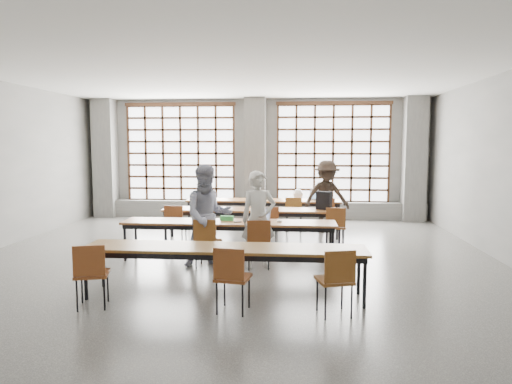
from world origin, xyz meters
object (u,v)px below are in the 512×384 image
(green_box, at_px, (227,218))
(plastic_bag, at_px, (298,194))
(chair_back_mid, at_px, (294,211))
(student_back, at_px, (327,196))
(chair_near_right, at_px, (337,275))
(laptop_front, at_px, (260,218))
(laptop_back, at_px, (316,197))
(desk_row_b, at_px, (252,212))
(student_male, at_px, (258,220))
(desk_row_a, at_px, (264,202))
(chair_mid_centre, at_px, (269,222))
(student_female, at_px, (208,216))
(chair_back_right, at_px, (326,211))
(mouse, at_px, (279,221))
(chair_near_left, at_px, (91,269))
(chair_mid_right, at_px, (335,223))
(phone, at_px, (238,222))
(desk_row_c, at_px, (229,225))
(red_pouch, at_px, (92,270))
(chair_back_left, at_px, (207,210))
(desk_row_d, at_px, (224,251))
(chair_mid_left, at_px, (175,221))
(backpack, at_px, (324,201))
(chair_front_right, at_px, (258,239))
(chair_near_mid, at_px, (231,273))
(chair_front_left, at_px, (207,238))

(green_box, bearing_deg, plastic_bag, 68.11)
(chair_back_mid, height_order, student_back, student_back)
(chair_near_right, xyz_separation_m, student_back, (0.24, 5.66, 0.35))
(laptop_front, height_order, laptop_back, same)
(desk_row_b, relative_size, chair_near_right, 4.55)
(student_male, bearing_deg, desk_row_a, 73.38)
(chair_mid_centre, xyz_separation_m, student_female, (-0.98, -1.56, 0.37))
(chair_back_right, height_order, mouse, chair_back_right)
(student_female, bearing_deg, chair_near_left, -137.08)
(chair_mid_right, bearing_deg, chair_mid_centre, 179.97)
(chair_mid_right, distance_m, student_male, 2.17)
(student_back, relative_size, laptop_back, 4.20)
(phone, bearing_deg, desk_row_c, 150.95)
(plastic_bag, bearing_deg, red_pouch, -114.20)
(chair_near_left, relative_size, mouse, 8.98)
(red_pouch, bearing_deg, chair_mid_right, 46.69)
(student_back, distance_m, red_pouch, 6.58)
(chair_mid_centre, height_order, student_female, student_female)
(laptop_back, height_order, plastic_bag, plastic_bag)
(chair_back_left, xyz_separation_m, phone, (1.15, -2.88, 0.20))
(desk_row_d, height_order, student_male, student_male)
(chair_mid_left, relative_size, chair_near_right, 1.00)
(student_male, bearing_deg, backpack, 40.92)
(chair_front_right, distance_m, chair_near_left, 2.94)
(desk_row_b, relative_size, phone, 30.77)
(chair_back_right, height_order, laptop_back, laptop_back)
(chair_back_left, height_order, student_female, student_female)
(phone, distance_m, red_pouch, 3.06)
(chair_near_mid, bearing_deg, chair_back_mid, 82.16)
(mouse, bearing_deg, chair_front_right, -119.13)
(red_pouch, bearing_deg, chair_near_left, -74.37)
(desk_row_d, distance_m, green_box, 2.23)
(laptop_front, distance_m, laptop_back, 3.61)
(chair_mid_left, bearing_deg, chair_back_right, 27.30)
(desk_row_a, distance_m, desk_row_c, 3.43)
(desk_row_b, bearing_deg, chair_near_right, -71.38)
(chair_front_left, height_order, plastic_bag, plastic_bag)
(desk_row_b, xyz_separation_m, chair_front_right, (0.34, -2.32, -0.13))
(desk_row_b, relative_size, chair_mid_right, 4.55)
(chair_mid_right, distance_m, backpack, 0.81)
(chair_front_right, distance_m, chair_near_mid, 2.13)
(student_male, bearing_deg, chair_near_mid, -113.51)
(chair_mid_right, distance_m, chair_front_right, 2.23)
(chair_mid_left, relative_size, student_back, 0.49)
(chair_near_left, distance_m, student_male, 3.05)
(chair_mid_centre, bearing_deg, chair_mid_left, -179.98)
(green_box, bearing_deg, student_back, 53.96)
(chair_front_right, distance_m, backpack, 2.71)
(chair_mid_left, height_order, chair_front_left, same)
(desk_row_d, xyz_separation_m, student_male, (0.35, 1.62, 0.19))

